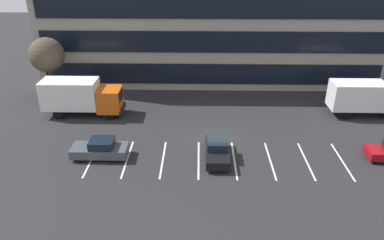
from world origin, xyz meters
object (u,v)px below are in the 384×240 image
at_px(sedan_black, 217,150).
at_px(box_truck_blue, 366,97).
at_px(sedan_charcoal, 100,149).
at_px(bare_tree, 47,55).
at_px(box_truck_orange, 81,96).

bearing_deg(sedan_black, box_truck_blue, 29.45).
distance_m(sedan_charcoal, bare_tree, 14.59).
height_order(box_truck_orange, box_truck_blue, box_truck_orange).
relative_size(box_truck_blue, sedan_black, 1.69).
xyz_separation_m(sedan_black, bare_tree, (-17.04, 11.58, 4.14)).
bearing_deg(box_truck_orange, box_truck_blue, 0.97).
bearing_deg(bare_tree, sedan_black, -34.20).
relative_size(box_truck_orange, sedan_charcoal, 1.76).
height_order(box_truck_blue, bare_tree, bare_tree).
distance_m(sedan_black, bare_tree, 21.01).
distance_m(sedan_charcoal, sedan_black, 9.16).
distance_m(box_truck_blue, sedan_black, 16.82).
xyz_separation_m(box_truck_blue, bare_tree, (-31.65, 3.32, 2.97)).
bearing_deg(sedan_black, sedan_charcoal, 179.93).
bearing_deg(sedan_charcoal, box_truck_orange, 115.22).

